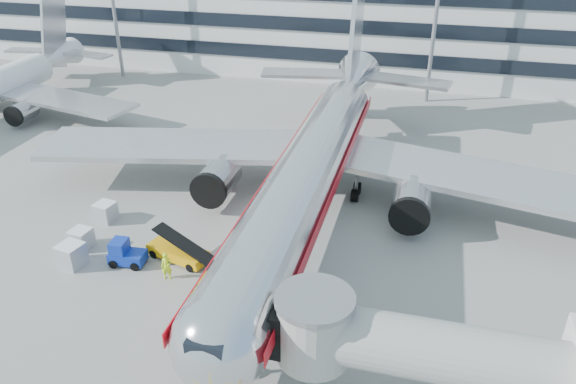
% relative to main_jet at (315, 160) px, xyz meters
% --- Properties ---
extents(ground, '(180.00, 180.00, 0.00)m').
position_rel_main_jet_xyz_m(ground, '(0.00, -11.72, -4.23)').
color(ground, gray).
rests_on(ground, ground).
extents(lead_in_line, '(0.25, 70.00, 0.01)m').
position_rel_main_jet_xyz_m(lead_in_line, '(0.00, -1.72, -4.23)').
color(lead_in_line, yellow).
rests_on(lead_in_line, ground).
extents(main_jet, '(50.95, 48.70, 16.06)m').
position_rel_main_jet_xyz_m(main_jet, '(0.00, 0.00, 0.00)').
color(main_jet, silver).
rests_on(main_jet, ground).
extents(jet_bridge, '(17.80, 4.50, 7.00)m').
position_rel_main_jet_xyz_m(jet_bridge, '(12.18, -19.72, -0.36)').
color(jet_bridge, silver).
rests_on(jet_bridge, ground).
extents(terminal, '(150.00, 24.25, 15.60)m').
position_rel_main_jet_xyz_m(terminal, '(0.00, 46.23, 3.57)').
color(terminal, silver).
rests_on(terminal, ground).
extents(belt_loader, '(4.99, 2.87, 2.33)m').
position_rel_main_jet_xyz_m(belt_loader, '(-7.80, -10.29, -3.57)').
color(belt_loader, '#DC9A09').
rests_on(belt_loader, ground).
extents(baggage_tug, '(2.59, 1.76, 1.87)m').
position_rel_main_jet_xyz_m(baggage_tug, '(-11.21, -11.73, -3.42)').
color(baggage_tug, '#0E2B9D').
rests_on(baggage_tug, ground).
extents(cargo_container_left, '(1.57, 1.57, 1.50)m').
position_rel_main_jet_xyz_m(cargo_container_left, '(-15.42, -10.67, -3.48)').
color(cargo_container_left, silver).
rests_on(cargo_container_left, ground).
extents(cargo_container_right, '(1.67, 1.67, 1.55)m').
position_rel_main_jet_xyz_m(cargo_container_right, '(-15.78, -6.69, -3.45)').
color(cargo_container_right, silver).
rests_on(cargo_container_right, ground).
extents(cargo_container_front, '(1.88, 1.88, 1.70)m').
position_rel_main_jet_xyz_m(cargo_container_front, '(-14.79, -12.87, -3.38)').
color(cargo_container_front, silver).
rests_on(cargo_container_front, ground).
extents(ramp_worker, '(0.83, 0.66, 2.00)m').
position_rel_main_jet_xyz_m(ramp_worker, '(-7.57, -12.61, -3.23)').
color(ramp_worker, '#C4ED19').
rests_on(ramp_worker, ground).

